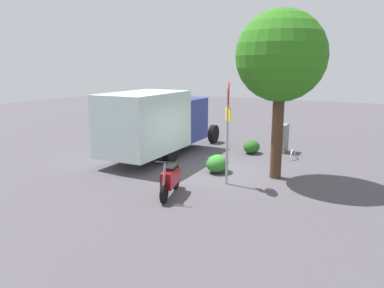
{
  "coord_description": "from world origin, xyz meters",
  "views": [
    {
      "loc": [
        11.87,
        5.46,
        3.83
      ],
      "look_at": [
        1.5,
        -0.46,
        1.27
      ],
      "focal_mm": 34.43,
      "sensor_mm": 36.0,
      "label": 1
    }
  ],
  "objects_px": {
    "motorcycle": "(171,178)",
    "utility_cabinet": "(282,138)",
    "box_truck_near": "(157,120)",
    "stop_sign": "(228,117)",
    "street_tree": "(281,57)",
    "bike_rack_hoop": "(292,159)"
  },
  "relations": [
    {
      "from": "street_tree",
      "to": "utility_cabinet",
      "type": "height_order",
      "value": "street_tree"
    },
    {
      "from": "motorcycle",
      "to": "stop_sign",
      "type": "relative_size",
      "value": 0.53
    },
    {
      "from": "box_truck_near",
      "to": "street_tree",
      "type": "distance_m",
      "value": 5.86
    },
    {
      "from": "box_truck_near",
      "to": "street_tree",
      "type": "bearing_deg",
      "value": -97.81
    },
    {
      "from": "bike_rack_hoop",
      "to": "motorcycle",
      "type": "bearing_deg",
      "value": -18.1
    },
    {
      "from": "utility_cabinet",
      "to": "bike_rack_hoop",
      "type": "distance_m",
      "value": 1.41
    },
    {
      "from": "stop_sign",
      "to": "bike_rack_hoop",
      "type": "relative_size",
      "value": 3.92
    },
    {
      "from": "stop_sign",
      "to": "street_tree",
      "type": "relative_size",
      "value": 0.59
    },
    {
      "from": "motorcycle",
      "to": "utility_cabinet",
      "type": "height_order",
      "value": "utility_cabinet"
    },
    {
      "from": "motorcycle",
      "to": "bike_rack_hoop",
      "type": "xyz_separation_m",
      "value": [
        -6.24,
        2.04,
        -0.52
      ]
    },
    {
      "from": "motorcycle",
      "to": "stop_sign",
      "type": "height_order",
      "value": "stop_sign"
    },
    {
      "from": "stop_sign",
      "to": "bike_rack_hoop",
      "type": "bearing_deg",
      "value": 167.12
    },
    {
      "from": "motorcycle",
      "to": "street_tree",
      "type": "xyz_separation_m",
      "value": [
        -3.3,
        2.2,
        3.57
      ]
    },
    {
      "from": "street_tree",
      "to": "utility_cabinet",
      "type": "distance_m",
      "value": 5.33
    },
    {
      "from": "box_truck_near",
      "to": "stop_sign",
      "type": "height_order",
      "value": "stop_sign"
    },
    {
      "from": "bike_rack_hoop",
      "to": "street_tree",
      "type": "bearing_deg",
      "value": 3.12
    },
    {
      "from": "box_truck_near",
      "to": "motorcycle",
      "type": "bearing_deg",
      "value": -143.56
    },
    {
      "from": "motorcycle",
      "to": "utility_cabinet",
      "type": "distance_m",
      "value": 7.35
    },
    {
      "from": "motorcycle",
      "to": "utility_cabinet",
      "type": "xyz_separation_m",
      "value": [
        -7.24,
        1.27,
        0.11
      ]
    },
    {
      "from": "box_truck_near",
      "to": "utility_cabinet",
      "type": "xyz_separation_m",
      "value": [
        -3.48,
        4.34,
        -0.93
      ]
    },
    {
      "from": "utility_cabinet",
      "to": "stop_sign",
      "type": "bearing_deg",
      "value": -2.53
    },
    {
      "from": "bike_rack_hoop",
      "to": "box_truck_near",
      "type": "bearing_deg",
      "value": -64.12
    }
  ]
}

